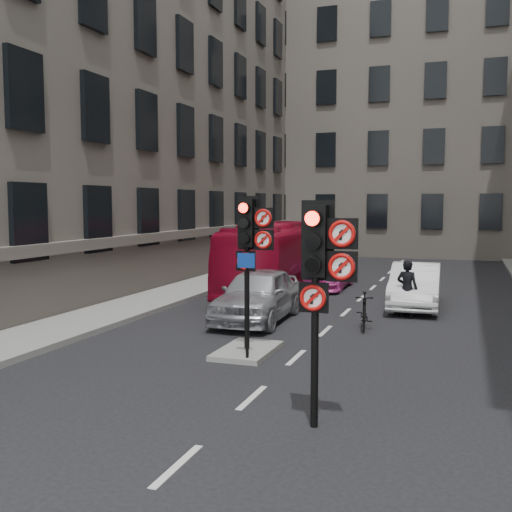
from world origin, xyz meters
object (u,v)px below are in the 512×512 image
Objects in this scene: car_silver at (258,295)px; motorcyclist at (407,289)px; car_pink at (328,273)px; info_sign at (247,291)px; signal_near at (321,265)px; motorcycle at (364,311)px; bus_red at (276,257)px; car_white at (415,286)px; signal_far at (250,239)px.

motorcyclist is (4.19, 1.98, 0.10)m from car_silver.
car_pink is at bearing 84.58° from car_silver.
info_sign is at bearing 80.37° from motorcyclist.
signal_near is 0.77× the size of car_silver.
motorcyclist reaches higher than car_silver.
motorcycle is (2.73, -7.64, -0.10)m from car_pink.
signal_near is 14.76m from bus_red.
bus_red is 5.57× the size of motorcyclist.
signal_far is at bearing -113.97° from car_white.
car_pink is 2.34× the size of motorcyclist.
bus_red is at bearing 157.42° from car_white.
bus_red is (-1.78, -1.50, 0.78)m from car_pink.
bus_red is (-2.43, 9.82, -1.31)m from signal_far.
car_pink is (-0.65, 11.32, -2.09)m from signal_far.
signal_far is 11.53m from car_pink.
car_white is 6.02m from bus_red.
info_sign is (-2.84, -6.58, 0.73)m from motorcyclist.
motorcycle is (2.08, 3.68, -2.19)m from signal_far.
car_silver reaches higher than car_pink.
car_pink is at bearing 101.98° from signal_near.
info_sign is (0.86, -12.13, 1.01)m from car_pink.
bus_red is 4.29× the size of info_sign.
info_sign is at bearing -121.06° from motorcycle.
signal_far is at bearing -127.98° from motorcycle.
bus_red is (-5.03, 13.82, -1.19)m from signal_near.
car_pink is 12.20m from info_sign.
car_white reaches higher than motorcycle.
signal_near is at bearing -94.65° from motorcycle.
motorcycle is at bearing 93.89° from signal_near.
car_silver is 1.11× the size of car_pink.
motorcycle is 2.34m from motorcyclist.
signal_near is at bearing 101.04° from motorcyclist.
bus_red is at bearing 110.01° from signal_near.
car_white reaches higher than car_pink.
car_white is at bearing -43.46° from car_pink.
info_sign is (-1.86, -4.49, 1.11)m from motorcycle.
motorcyclist is at bearing 62.14° from signal_far.
signal_near is at bearing -94.38° from car_white.
car_pink is 6.67m from motorcyclist.
motorcycle is at bearing -106.70° from car_white.
car_pink is at bearing 101.12° from motorcycle.
car_silver is at bearing 108.07° from info_sign.
bus_red is 7.67m from motorcycle.
info_sign is (2.65, -10.63, 0.23)m from bus_red.
motorcyclist is (3.70, -5.55, 0.29)m from car_pink.
signal_near is 9.93m from motorcyclist.
motorcycle is (-1.08, -4.01, -0.24)m from car_white.
car_silver is 2.75× the size of motorcycle.
motorcyclist is at bearing -94.73° from car_white.
car_silver reaches higher than car_white.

